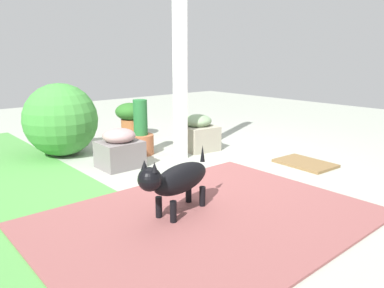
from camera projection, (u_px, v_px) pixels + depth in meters
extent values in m
plane|color=#A1A799|center=(190.00, 166.00, 4.07)|extent=(12.00, 12.00, 0.00)
cube|color=#8C4E4D|center=(206.00, 218.00, 2.76)|extent=(1.80, 2.40, 0.02)
cube|color=white|center=(180.00, 47.00, 4.09)|extent=(0.12, 0.12, 2.53)
cube|color=#9D9783|center=(197.00, 138.00, 4.75)|extent=(0.51, 0.46, 0.31)
ellipsoid|color=gray|center=(198.00, 121.00, 4.70)|extent=(0.36, 0.36, 0.16)
cube|color=slate|center=(120.00, 154.00, 4.01)|extent=(0.38, 0.44, 0.29)
ellipsoid|color=gray|center=(119.00, 136.00, 3.96)|extent=(0.35, 0.35, 0.16)
sphere|color=#3F8B39|center=(61.00, 120.00, 4.42)|extent=(0.86, 0.86, 0.86)
cylinder|color=#A35D32|center=(130.00, 128.00, 5.52)|extent=(0.27, 0.27, 0.25)
ellipsoid|color=#2A6523|center=(130.00, 111.00, 5.46)|extent=(0.42, 0.42, 0.25)
cylinder|color=#A95F3C|center=(141.00, 144.00, 4.53)|extent=(0.30, 0.30, 0.24)
cylinder|color=#256A32|center=(140.00, 117.00, 4.45)|extent=(0.17, 0.17, 0.42)
ellipsoid|color=black|center=(181.00, 178.00, 2.80)|extent=(0.32, 0.62, 0.22)
sphere|color=black|center=(150.00, 179.00, 2.51)|extent=(0.17, 0.17, 0.17)
cone|color=black|center=(154.00, 167.00, 2.46)|extent=(0.05, 0.05, 0.07)
cone|color=black|center=(144.00, 165.00, 2.51)|extent=(0.05, 0.05, 0.07)
cylinder|color=black|center=(173.00, 213.00, 2.66)|extent=(0.05, 0.05, 0.18)
cylinder|color=black|center=(159.00, 208.00, 2.74)|extent=(0.05, 0.05, 0.18)
cylinder|color=black|center=(202.00, 197.00, 2.95)|extent=(0.05, 0.05, 0.18)
cylinder|color=black|center=(189.00, 194.00, 3.03)|extent=(0.05, 0.05, 0.18)
cone|color=black|center=(203.00, 153.00, 2.99)|extent=(0.04, 0.04, 0.14)
cube|color=brown|center=(305.00, 163.00, 4.12)|extent=(0.63, 0.45, 0.03)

